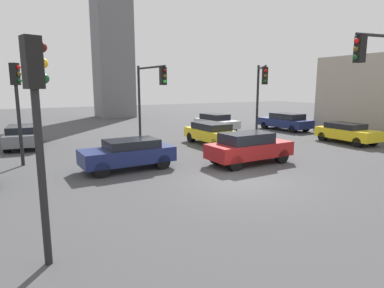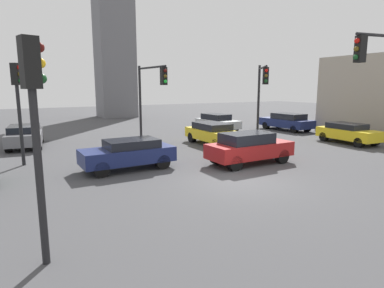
{
  "view_description": "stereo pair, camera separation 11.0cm",
  "coord_description": "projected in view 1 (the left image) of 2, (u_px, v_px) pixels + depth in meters",
  "views": [
    {
      "loc": [
        -7.93,
        -10.05,
        3.75
      ],
      "look_at": [
        -0.88,
        2.41,
        1.21
      ],
      "focal_mm": 30.57,
      "sensor_mm": 36.0,
      "label": 1
    },
    {
      "loc": [
        -7.83,
        -10.11,
        3.75
      ],
      "look_at": [
        -0.88,
        2.41,
        1.21
      ],
      "focal_mm": 30.57,
      "sensor_mm": 36.0,
      "label": 2
    }
  ],
  "objects": [
    {
      "name": "ground_plane",
      "position": [
        241.0,
        181.0,
        13.12
      ],
      "size": [
        104.44,
        104.44,
        0.0
      ],
      "primitive_type": "plane",
      "color": "#424244"
    },
    {
      "name": "traffic_light_3",
      "position": [
        37.0,
        110.0,
        6.45
      ],
      "size": [
        0.49,
        0.39,
        4.7
      ],
      "rotation": [
        0.0,
        0.0,
        0.27
      ],
      "color": "black",
      "rests_on": "ground_plane"
    },
    {
      "name": "car_5",
      "position": [
        285.0,
        121.0,
        28.08
      ],
      "size": [
        2.18,
        4.74,
        1.46
      ],
      "rotation": [
        0.0,
        0.0,
        1.63
      ],
      "color": "navy",
      "rests_on": "ground_plane"
    },
    {
      "name": "car_0",
      "position": [
        347.0,
        132.0,
        21.72
      ],
      "size": [
        1.93,
        4.07,
        1.33
      ],
      "rotation": [
        0.0,
        0.0,
        -1.62
      ],
      "color": "yellow",
      "rests_on": "ground_plane"
    },
    {
      "name": "car_4",
      "position": [
        24.0,
        135.0,
        20.25
      ],
      "size": [
        2.41,
        4.68,
        1.37
      ],
      "rotation": [
        0.0,
        0.0,
        1.46
      ],
      "color": "slate",
      "rests_on": "ground_plane"
    },
    {
      "name": "traffic_light_4",
      "position": [
        150.0,
        88.0,
        19.92
      ],
      "size": [
        0.49,
        3.68,
        5.04
      ],
      "rotation": [
        0.0,
        0.0,
        -1.5
      ],
      "color": "black",
      "rests_on": "ground_plane"
    },
    {
      "name": "traffic_light_1",
      "position": [
        261.0,
        87.0,
        20.81
      ],
      "size": [
        2.01,
        2.9,
        5.14
      ],
      "rotation": [
        0.0,
        0.0,
        -2.16
      ],
      "color": "black",
      "rests_on": "ground_plane"
    },
    {
      "name": "car_6",
      "position": [
        216.0,
        122.0,
        27.82
      ],
      "size": [
        2.13,
        4.36,
        1.42
      ],
      "rotation": [
        0.0,
        0.0,
        -1.48
      ],
      "color": "#ADB2B7",
      "rests_on": "ground_plane"
    },
    {
      "name": "car_2",
      "position": [
        249.0,
        147.0,
        15.87
      ],
      "size": [
        4.32,
        1.82,
        1.54
      ],
      "rotation": [
        0.0,
        0.0,
        0.02
      ],
      "color": "maroon",
      "rests_on": "ground_plane"
    },
    {
      "name": "traffic_light_0",
      "position": [
        17.0,
        95.0,
        15.09
      ],
      "size": [
        0.48,
        0.45,
        4.8
      ],
      "rotation": [
        0.0,
        0.0,
        -0.64
      ],
      "color": "black",
      "rests_on": "ground_plane"
    },
    {
      "name": "car_7",
      "position": [
        213.0,
        133.0,
        21.14
      ],
      "size": [
        1.86,
        4.49,
        1.4
      ],
      "rotation": [
        0.0,
        0.0,
        -1.57
      ],
      "color": "yellow",
      "rests_on": "ground_plane"
    },
    {
      "name": "car_3",
      "position": [
        128.0,
        153.0,
        14.81
      ],
      "size": [
        4.18,
        1.84,
        1.37
      ],
      "rotation": [
        0.0,
        0.0,
        3.17
      ],
      "color": "navy",
      "rests_on": "ground_plane"
    }
  ]
}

